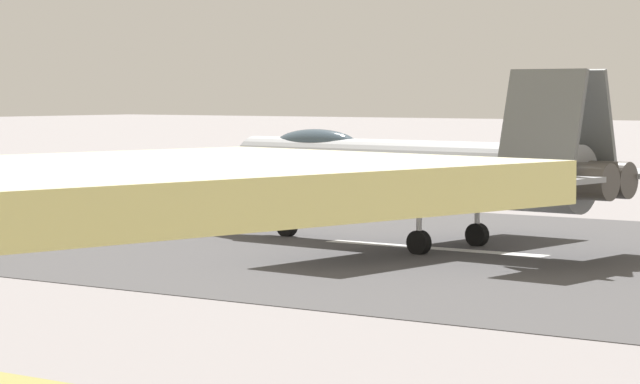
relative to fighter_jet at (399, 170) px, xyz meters
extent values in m
plane|color=gray|center=(-1.90, 0.03, -2.50)|extent=(400.00, 400.00, 0.00)
cube|color=#454446|center=(-1.90, 0.03, -2.49)|extent=(240.00, 26.00, 0.02)
cube|color=white|center=(-1.35, 0.03, -2.48)|extent=(8.00, 0.70, 0.00)
cylinder|color=#94979C|center=(-0.20, 0.02, -0.07)|extent=(13.28, 3.13, 2.08)
cone|color=#94979C|center=(7.86, -0.64, -0.07)|extent=(3.17, 2.01, 1.77)
ellipsoid|color=#3F5160|center=(3.50, -0.28, 0.71)|extent=(3.68, 1.39, 1.10)
cylinder|color=#47423D|center=(-6.88, 1.11, -0.07)|extent=(2.28, 1.27, 1.10)
cylinder|color=#47423D|center=(-6.97, 0.01, -0.07)|extent=(2.28, 1.27, 1.10)
cube|color=#94979C|center=(-0.89, 3.91, -0.17)|extent=(3.84, 5.83, 0.24)
cube|color=#94979C|center=(-1.51, -3.72, -0.17)|extent=(3.84, 5.83, 0.24)
cube|color=#94979C|center=(-6.73, 2.95, 0.03)|extent=(2.62, 2.98, 0.16)
cube|color=#94979C|center=(-7.12, -1.83, 0.03)|extent=(2.62, 2.98, 0.16)
cube|color=slate|center=(-5.84, 1.38, 1.63)|extent=(2.67, 1.15, 3.14)
cube|color=slate|center=(-5.99, -0.42, 1.63)|extent=(2.67, 1.15, 3.14)
cylinder|color=silver|center=(4.84, -0.39, -1.80)|extent=(0.18, 0.18, 1.40)
cylinder|color=black|center=(4.84, -0.39, -2.12)|extent=(0.78, 0.36, 0.76)
cylinder|color=silver|center=(-1.87, 1.76, -1.80)|extent=(0.18, 0.18, 1.40)
cylinder|color=black|center=(-1.87, 1.76, -2.12)|extent=(0.78, 0.36, 0.76)
cylinder|color=silver|center=(-2.13, -1.43, -1.80)|extent=(0.18, 0.18, 1.40)
cylinder|color=black|center=(-2.13, -1.43, -2.12)|extent=(0.78, 0.36, 0.76)
cone|color=orange|center=(5.61, -11.81, -2.23)|extent=(0.44, 0.44, 0.55)
camera|label=1|loc=(-25.41, 40.02, 2.53)|focal=81.87mm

